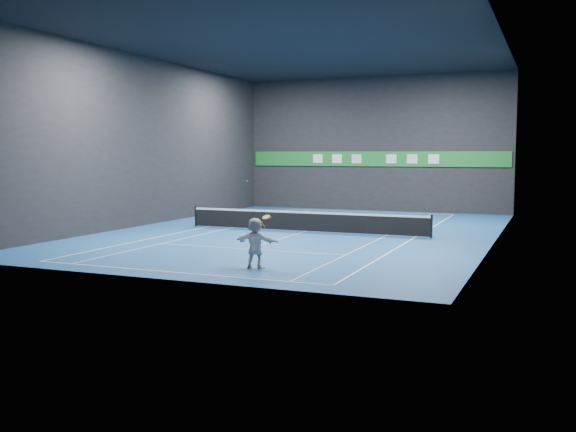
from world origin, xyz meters
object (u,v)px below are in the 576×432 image
at_px(player, 255,243).
at_px(tennis_racket, 266,218).
at_px(tennis_ball, 247,181).
at_px(tennis_net, 305,221).

xyz_separation_m(player, tennis_racket, (0.38, 0.05, 0.83)).
distance_m(tennis_ball, tennis_racket, 1.45).
xyz_separation_m(player, tennis_net, (-2.16, 10.17, -0.31)).
relative_size(tennis_ball, tennis_net, 0.01).
bearing_deg(player, tennis_ball, -24.11).
bearing_deg(tennis_racket, player, -172.76).
bearing_deg(tennis_racket, tennis_net, 104.09).
bearing_deg(player, tennis_racket, -170.08).
distance_m(player, tennis_ball, 2.10).
bearing_deg(tennis_net, tennis_ball, -79.91).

